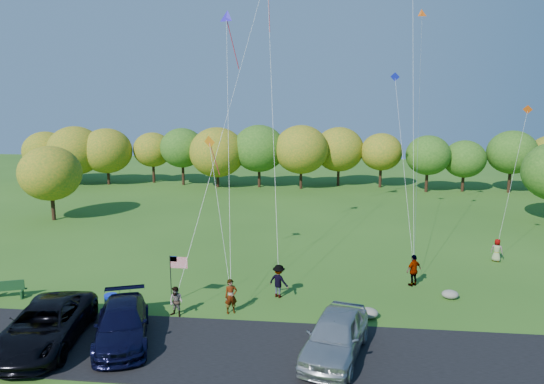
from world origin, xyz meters
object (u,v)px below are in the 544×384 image
Objects in this scene: flyer_d at (414,270)px; park_bench at (7,289)px; flyer_b at (176,302)px; flyer_e at (497,250)px; flyer_a at (231,296)px; flyer_c at (279,281)px; trash_barrel at (111,303)px; minivan_dark at (45,325)px; minivan_silver at (335,335)px; minivan_navy at (122,324)px.

park_bench is at bearing -25.32° from flyer_d.
flyer_e is (19.54, 10.92, 0.00)m from flyer_b.
flyer_a is 0.97× the size of flyer_c.
flyer_b is 5.92m from flyer_c.
trash_barrel is at bearing 55.16° from flyer_e.
minivan_dark is at bearing -126.82° from flyer_b.
flyer_c is 0.98× the size of flyer_d.
flyer_d is (12.98, 5.67, 0.18)m from flyer_b.
flyer_a reaches higher than flyer_e.
flyer_e is (11.42, 14.09, -0.21)m from minivan_silver.
flyer_e is (16.79, 10.22, -0.13)m from flyer_a.
flyer_b is 22.38m from flyer_e.
minivan_navy is 3.58× the size of flyer_b.
minivan_navy is 3.35m from flyer_b.
minivan_navy reaches higher than trash_barrel.
trash_barrel is at bearing 59.86° from minivan_dark.
flyer_c reaches higher than minivan_navy.
flyer_d reaches higher than minivan_navy.
flyer_a is at bearing 19.64° from minivan_navy.
flyer_a reaches higher than park_bench.
flyer_b reaches higher than park_bench.
minivan_silver is 6.62m from flyer_a.
flyer_e is (6.55, 5.25, -0.17)m from flyer_d.
flyer_d reaches higher than trash_barrel.
flyer_e is at bearing 13.51° from minivan_navy.
minivan_navy is at bearing -57.55° from trash_barrel.
park_bench is at bearing -169.53° from flyer_b.
park_bench is (-8.57, 4.14, -0.32)m from minivan_navy.
flyer_d is 8.40m from flyer_e.
minivan_dark reaches higher than park_bench.
minivan_navy is at bearing -5.78° from flyer_d.
flyer_c reaches higher than trash_barrel.
flyer_c reaches higher than flyer_a.
minivan_silver is 6.97m from flyer_c.
flyer_a reaches higher than flyer_b.
flyer_b is at bearing -12.54° from flyer_d.
flyer_d is at bearing 18.59° from trash_barrel.
flyer_c is at bearing 48.85° from flyer_b.
minivan_navy is 3.10× the size of park_bench.
flyer_b is 1.61× the size of trash_barrel.
flyer_d is (7.94, 2.58, 0.02)m from flyer_c.
minivan_silver is 10.09m from flyer_d.
flyer_e is at bearing 4.72° from flyer_a.
flyer_d reaches higher than park_bench.
flyer_c is (-3.07, 6.26, -0.06)m from minivan_silver.
flyer_c is at bearing 58.46° from flyer_e.
flyer_b is at bearing -1.60° from trash_barrel.
flyer_b is (1.66, 2.91, -0.09)m from minivan_navy.
flyer_e is at bearing -1.89° from park_bench.
park_bench is 6.76m from trash_barrel.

